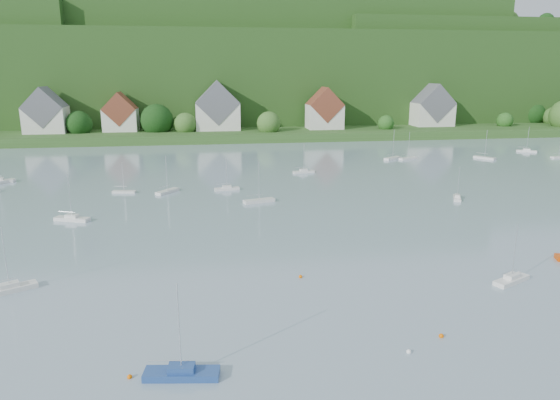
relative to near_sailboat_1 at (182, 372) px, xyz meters
name	(u,v)px	position (x,y,z in m)	size (l,w,h in m)	color
far_shore_strip	(205,130)	(2.55, 165.41, 1.06)	(600.00, 60.00, 3.00)	#2E541F
forested_ridge	(203,74)	(2.94, 233.98, 22.45)	(620.00, 181.22, 69.89)	#173D13
village_building_0	(46,114)	(-52.45, 152.41, 9.07)	(14.00, 10.40, 16.00)	silver
village_building_1	(120,115)	(-27.45, 154.41, 8.32)	(12.00, 9.36, 14.00)	silver
village_building_2	(218,110)	(7.55, 153.41, 9.83)	(16.00, 11.44, 18.00)	silver
village_building_3	(325,111)	(47.55, 151.41, 8.99)	(13.00, 10.40, 15.50)	silver
village_building_4	(433,109)	(92.55, 155.41, 9.15)	(15.00, 10.40, 16.50)	silver
near_sailboat_1	(182,372)	(0.00, 0.00, 0.00)	(6.19, 2.50, 8.11)	navy
near_sailboat_3	(512,279)	(37.18, 13.50, -0.03)	(5.33, 3.58, 7.04)	white
near_sailboat_6	(10,288)	(-19.56, 19.33, -0.02)	(5.66, 4.08, 7.56)	white
mooring_buoy_0	(130,378)	(-4.12, 0.51, -0.44)	(0.41, 0.41, 0.41)	#FA6600
mooring_buoy_1	(409,353)	(19.38, 0.73, -0.44)	(0.43, 0.43, 0.43)	white
mooring_buoy_2	(441,337)	(23.41, 2.87, -0.44)	(0.46, 0.46, 0.46)	#FA6600
mooring_buoy_3	(300,278)	(13.18, 18.48, -0.44)	(0.43, 0.43, 0.43)	#FA6600
far_sailboat_cluster	(214,174)	(4.35, 81.86, -0.06)	(196.70, 71.10, 8.77)	white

